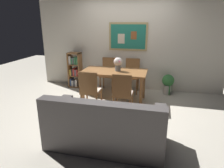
{
  "coord_description": "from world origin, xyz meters",
  "views": [
    {
      "loc": [
        0.92,
        -4.12,
        1.9
      ],
      "look_at": [
        -0.01,
        -0.29,
        0.65
      ],
      "focal_mm": 32.33,
      "sensor_mm": 36.0,
      "label": 1
    }
  ],
  "objects_px": {
    "dining_table": "(114,75)",
    "bookshelf": "(75,70)",
    "dining_chair_far_left": "(108,71)",
    "potted_ivy": "(168,83)",
    "dining_chair_near_right": "(123,91)",
    "dining_chair_far_right": "(132,73)",
    "dining_chair_near_left": "(90,88)",
    "leather_couch": "(105,128)",
    "flower_vase": "(118,63)"
  },
  "relations": [
    {
      "from": "dining_table",
      "to": "bookshelf",
      "type": "bearing_deg",
      "value": 150.08
    },
    {
      "from": "dining_chair_far_left",
      "to": "potted_ivy",
      "type": "xyz_separation_m",
      "value": [
        1.63,
        0.02,
        -0.23
      ]
    },
    {
      "from": "dining_chair_near_right",
      "to": "dining_chair_far_right",
      "type": "distance_m",
      "value": 1.56
    },
    {
      "from": "dining_chair_far_right",
      "to": "dining_chair_far_left",
      "type": "bearing_deg",
      "value": -178.29
    },
    {
      "from": "dining_chair_far_left",
      "to": "bookshelf",
      "type": "height_order",
      "value": "bookshelf"
    },
    {
      "from": "dining_chair_far_left",
      "to": "potted_ivy",
      "type": "relative_size",
      "value": 1.69
    },
    {
      "from": "dining_chair_far_left",
      "to": "dining_chair_near_left",
      "type": "relative_size",
      "value": 1.0
    },
    {
      "from": "dining_chair_near_right",
      "to": "leather_couch",
      "type": "height_order",
      "value": "dining_chair_near_right"
    },
    {
      "from": "dining_chair_far_right",
      "to": "dining_chair_near_right",
      "type": "bearing_deg",
      "value": -88.62
    },
    {
      "from": "dining_chair_far_right",
      "to": "flower_vase",
      "type": "height_order",
      "value": "flower_vase"
    },
    {
      "from": "dining_table",
      "to": "dining_chair_far_left",
      "type": "xyz_separation_m",
      "value": [
        -0.34,
        0.75,
        -0.11
      ]
    },
    {
      "from": "dining_chair_far_right",
      "to": "flower_vase",
      "type": "xyz_separation_m",
      "value": [
        -0.23,
        -0.75,
        0.4
      ]
    },
    {
      "from": "dining_table",
      "to": "flower_vase",
      "type": "bearing_deg",
      "value": 12.68
    },
    {
      "from": "dining_chair_far_left",
      "to": "bookshelf",
      "type": "xyz_separation_m",
      "value": [
        -1.03,
        0.04,
        -0.04
      ]
    },
    {
      "from": "dining_chair_far_left",
      "to": "potted_ivy",
      "type": "bearing_deg",
      "value": 0.72
    },
    {
      "from": "dining_chair_far_right",
      "to": "leather_couch",
      "type": "relative_size",
      "value": 0.51
    },
    {
      "from": "dining_chair_near_left",
      "to": "potted_ivy",
      "type": "bearing_deg",
      "value": 43.24
    },
    {
      "from": "dining_chair_near_left",
      "to": "dining_chair_far_right",
      "type": "xyz_separation_m",
      "value": [
        0.67,
        1.54,
        0.0
      ]
    },
    {
      "from": "dining_table",
      "to": "flower_vase",
      "type": "distance_m",
      "value": 0.3
    },
    {
      "from": "dining_chair_near_left",
      "to": "dining_table",
      "type": "bearing_deg",
      "value": 65.69
    },
    {
      "from": "dining_chair_far_left",
      "to": "flower_vase",
      "type": "bearing_deg",
      "value": -59.76
    },
    {
      "from": "potted_ivy",
      "to": "leather_couch",
      "type": "bearing_deg",
      "value": -110.61
    },
    {
      "from": "dining_chair_near_left",
      "to": "flower_vase",
      "type": "bearing_deg",
      "value": 61.29
    },
    {
      "from": "dining_table",
      "to": "bookshelf",
      "type": "relative_size",
      "value": 1.5
    },
    {
      "from": "dining_chair_far_right",
      "to": "leather_couch",
      "type": "distance_m",
      "value": 2.67
    },
    {
      "from": "dining_chair_far_right",
      "to": "dining_table",
      "type": "bearing_deg",
      "value": -112.5
    },
    {
      "from": "dining_chair_near_right",
      "to": "leather_couch",
      "type": "distance_m",
      "value": 1.13
    },
    {
      "from": "dining_chair_far_left",
      "to": "potted_ivy",
      "type": "height_order",
      "value": "dining_chair_far_left"
    },
    {
      "from": "leather_couch",
      "to": "potted_ivy",
      "type": "xyz_separation_m",
      "value": [
        1.0,
        2.66,
        -0.0
      ]
    },
    {
      "from": "dining_chair_near_right",
      "to": "dining_chair_near_left",
      "type": "distance_m",
      "value": 0.7
    },
    {
      "from": "dining_chair_near_left",
      "to": "bookshelf",
      "type": "relative_size",
      "value": 0.89
    },
    {
      "from": "leather_couch",
      "to": "dining_chair_near_right",
      "type": "bearing_deg",
      "value": 86.43
    },
    {
      "from": "potted_ivy",
      "to": "flower_vase",
      "type": "bearing_deg",
      "value": -148.06
    },
    {
      "from": "dining_table",
      "to": "dining_chair_far_left",
      "type": "distance_m",
      "value": 0.83
    },
    {
      "from": "dining_chair_near_left",
      "to": "potted_ivy",
      "type": "xyz_separation_m",
      "value": [
        1.63,
        1.54,
        -0.23
      ]
    },
    {
      "from": "dining_table",
      "to": "dining_chair_far_right",
      "type": "xyz_separation_m",
      "value": [
        0.32,
        0.77,
        -0.11
      ]
    },
    {
      "from": "dining_table",
      "to": "dining_chair_near_right",
      "type": "distance_m",
      "value": 0.87
    },
    {
      "from": "dining_chair_near_left",
      "to": "dining_chair_near_right",
      "type": "bearing_deg",
      "value": -1.81
    },
    {
      "from": "bookshelf",
      "to": "dining_chair_far_right",
      "type": "bearing_deg",
      "value": -0.65
    },
    {
      "from": "dining_chair_near_right",
      "to": "leather_couch",
      "type": "xyz_separation_m",
      "value": [
        -0.07,
        -1.1,
        -0.23
      ]
    },
    {
      "from": "dining_chair_near_left",
      "to": "dining_chair_far_right",
      "type": "relative_size",
      "value": 1.0
    },
    {
      "from": "dining_chair_far_left",
      "to": "potted_ivy",
      "type": "distance_m",
      "value": 1.65
    },
    {
      "from": "dining_chair_far_left",
      "to": "leather_couch",
      "type": "relative_size",
      "value": 0.51
    },
    {
      "from": "dining_table",
      "to": "potted_ivy",
      "type": "height_order",
      "value": "dining_table"
    },
    {
      "from": "dining_chair_near_right",
      "to": "bookshelf",
      "type": "bearing_deg",
      "value": 137.56
    },
    {
      "from": "potted_ivy",
      "to": "dining_chair_far_left",
      "type": "bearing_deg",
      "value": -179.28
    },
    {
      "from": "leather_couch",
      "to": "flower_vase",
      "type": "height_order",
      "value": "flower_vase"
    },
    {
      "from": "dining_chair_near_right",
      "to": "dining_chair_far_left",
      "type": "height_order",
      "value": "same"
    },
    {
      "from": "dining_chair_far_right",
      "to": "leather_couch",
      "type": "height_order",
      "value": "dining_chair_far_right"
    },
    {
      "from": "dining_chair_near_right",
      "to": "flower_vase",
      "type": "relative_size",
      "value": 2.85
    }
  ]
}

